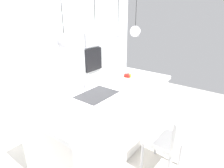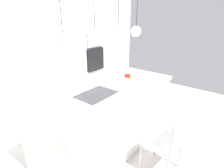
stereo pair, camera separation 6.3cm
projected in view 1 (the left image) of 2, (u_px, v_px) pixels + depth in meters
The scene contains 13 objects.
floor at pixel (108, 141), 3.13m from camera, with size 6.60×6.60×0.00m, color #BCB7AD.
back_wall at pixel (40, 52), 3.59m from camera, with size 6.00×0.10×2.60m, color white.
kitchen_island at pixel (108, 116), 2.96m from camera, with size 2.35×1.05×0.94m.
sink_basin at pixel (97, 95), 2.61m from camera, with size 0.56×0.40×0.02m, color #2D2D30.
faucet at pixel (85, 82), 2.67m from camera, with size 0.02×0.17×0.22m.
fruit_bowl at pixel (127, 78), 3.13m from camera, with size 0.27×0.27×0.13m.
microwave at pixel (93, 39), 4.57m from camera, with size 0.54×0.08×0.34m, color #9E9EA3.
oven at pixel (93, 60), 4.75m from camera, with size 0.56×0.08×0.56m, color black.
chair_near at pixel (168, 138), 2.39m from camera, with size 0.47×0.45×0.87m.
pendant_light_left at pixel (65, 42), 1.97m from camera, with size 0.17×0.17×0.77m.
pendant_light_center_left at pixel (95, 37), 2.33m from camera, with size 0.17×0.17×0.77m.
pendant_light_center_right at pixel (118, 34), 2.69m from camera, with size 0.17×0.17×0.77m.
pendant_light_right at pixel (135, 31), 3.06m from camera, with size 0.17×0.17×0.77m.
Camera 1 is at (-2.03, -1.60, 2.00)m, focal length 30.12 mm.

